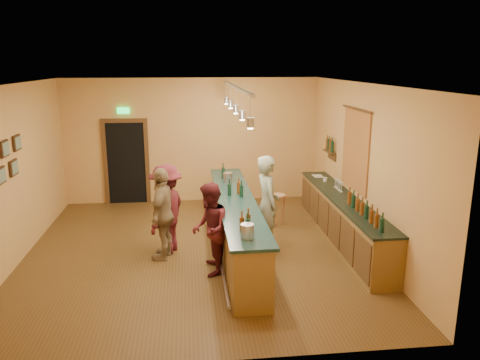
{
  "coord_description": "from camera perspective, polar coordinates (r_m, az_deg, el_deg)",
  "views": [
    {
      "loc": [
        -0.12,
        -8.53,
        3.58
      ],
      "look_at": [
        0.87,
        0.2,
        1.36
      ],
      "focal_mm": 35.0,
      "sensor_mm": 36.0,
      "label": 1
    }
  ],
  "objects": [
    {
      "name": "bartender",
      "position": [
        8.92,
        3.34,
        -2.99
      ],
      "size": [
        0.54,
        0.74,
        1.89
      ],
      "primitive_type": "imported",
      "rotation": [
        0.0,
        0.0,
        1.7
      ],
      "color": "gray",
      "rests_on": "floor"
    },
    {
      "name": "floor",
      "position": [
        9.25,
        -5.28,
        -8.63
      ],
      "size": [
        7.0,
        7.0,
        0.0
      ],
      "primitive_type": "plane",
      "color": "#563818",
      "rests_on": "ground"
    },
    {
      "name": "bottle_shelf",
      "position": [
        11.1,
        10.91,
        4.01
      ],
      "size": [
        0.17,
        0.55,
        0.54
      ],
      "color": "#432B14",
      "rests_on": "wall_right"
    },
    {
      "name": "pendant_track",
      "position": [
        8.6,
        -0.53,
        10.21
      ],
      "size": [
        0.11,
        4.6,
        0.5
      ],
      "color": "silver",
      "rests_on": "ceiling"
    },
    {
      "name": "wall_front",
      "position": [
        5.41,
        -4.79,
        -7.33
      ],
      "size": [
        6.5,
        0.02,
        3.2
      ],
      "primitive_type": "cube",
      "color": "#DDAD52",
      "rests_on": "floor"
    },
    {
      "name": "bar_stool",
      "position": [
        10.46,
        4.61,
        -2.56
      ],
      "size": [
        0.35,
        0.35,
        0.72
      ],
      "rotation": [
        0.0,
        0.0,
        0.34
      ],
      "color": "#A9714C",
      "rests_on": "floor"
    },
    {
      "name": "back_counter",
      "position": [
        9.74,
        12.42,
        -4.66
      ],
      "size": [
        0.6,
        4.55,
        1.27
      ],
      "color": "olive",
      "rests_on": "floor"
    },
    {
      "name": "tasting_bar",
      "position": [
        9.07,
        -0.5,
        -4.93
      ],
      "size": [
        0.73,
        5.1,
        1.38
      ],
      "color": "olive",
      "rests_on": "floor"
    },
    {
      "name": "customer_a",
      "position": [
        8.05,
        -3.68,
        -5.99
      ],
      "size": [
        0.64,
        0.81,
        1.61
      ],
      "primitive_type": "imported",
      "rotation": [
        0.0,
        0.0,
        -1.61
      ],
      "color": "#59191E",
      "rests_on": "floor"
    },
    {
      "name": "customer_b",
      "position": [
        8.76,
        -9.37,
        -4.05
      ],
      "size": [
        0.67,
        1.09,
        1.73
      ],
      "primitive_type": "imported",
      "rotation": [
        0.0,
        0.0,
        -1.83
      ],
      "color": "#997A51",
      "rests_on": "floor"
    },
    {
      "name": "wall_right",
      "position": [
        9.38,
        14.75,
        1.54
      ],
      "size": [
        0.02,
        7.0,
        3.2
      ],
      "primitive_type": "cube",
      "color": "#DDAD52",
      "rests_on": "floor"
    },
    {
      "name": "doorway",
      "position": [
        12.35,
        -13.69,
        2.33
      ],
      "size": [
        1.15,
        0.09,
        2.48
      ],
      "color": "black",
      "rests_on": "wall_back"
    },
    {
      "name": "tapestry",
      "position": [
        9.69,
        13.9,
        3.5
      ],
      "size": [
        0.03,
        1.4,
        1.6
      ],
      "primitive_type": "cube",
      "color": "maroon",
      "rests_on": "wall_right"
    },
    {
      "name": "wall_left",
      "position": [
        9.3,
        -25.96,
        0.45
      ],
      "size": [
        0.02,
        7.0,
        3.2
      ],
      "primitive_type": "cube",
      "color": "#DDAD52",
      "rests_on": "floor"
    },
    {
      "name": "ceiling",
      "position": [
        8.54,
        -5.77,
        11.58
      ],
      "size": [
        6.5,
        7.0,
        0.02
      ],
      "primitive_type": "cube",
      "color": "silver",
      "rests_on": "wall_back"
    },
    {
      "name": "customer_c",
      "position": [
        9.0,
        -8.92,
        -3.52
      ],
      "size": [
        1.02,
        1.28,
        1.74
      ],
      "primitive_type": "imported",
      "rotation": [
        0.0,
        0.0,
        -1.95
      ],
      "color": "#59191E",
      "rests_on": "floor"
    },
    {
      "name": "wall_back",
      "position": [
        12.19,
        -5.83,
        4.78
      ],
      "size": [
        6.5,
        0.02,
        3.2
      ],
      "primitive_type": "cube",
      "color": "#DDAD52",
      "rests_on": "floor"
    }
  ]
}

